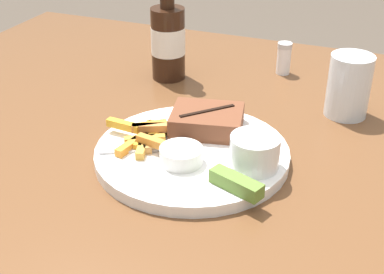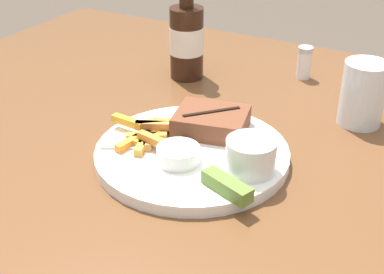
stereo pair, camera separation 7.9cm
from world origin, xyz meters
TOP-DOWN VIEW (x-y plane):
  - dining_table at (0.00, 0.00)m, footprint 1.32×1.14m
  - dinner_plate at (0.00, 0.00)m, footprint 0.29×0.29m
  - steak_portion at (-0.00, 0.06)m, footprint 0.13×0.11m
  - fries_pile at (-0.07, -0.01)m, footprint 0.13×0.11m
  - coleslaw_cup at (0.10, -0.01)m, footprint 0.07×0.07m
  - dipping_sauce_cup at (0.00, -0.04)m, footprint 0.06×0.06m
  - pickle_spear at (0.09, -0.08)m, footprint 0.08×0.05m
  - fork_utensil at (-0.07, -0.03)m, footprint 0.12×0.07m
  - knife_utensil at (-0.02, 0.03)m, footprint 0.06×0.16m
  - beer_bottle at (-0.16, 0.27)m, footprint 0.07×0.07m
  - drinking_glass at (0.19, 0.24)m, footprint 0.07×0.07m
  - salt_shaker at (0.05, 0.38)m, footprint 0.03×0.03m

SIDE VIEW (x-z plane):
  - dining_table at x=0.00m, z-range 0.30..1.04m
  - dinner_plate at x=0.00m, z-range 0.75..0.76m
  - fork_utensil at x=-0.07m, z-range 0.76..0.77m
  - knife_utensil at x=-0.02m, z-range 0.76..0.77m
  - pickle_spear at x=0.09m, z-range 0.76..0.78m
  - fries_pile at x=-0.07m, z-range 0.76..0.78m
  - dipping_sauce_cup at x=0.00m, z-range 0.76..0.79m
  - salt_shaker at x=0.05m, z-range 0.75..0.81m
  - steak_portion at x=0.00m, z-range 0.76..0.80m
  - coleslaw_cup at x=0.10m, z-range 0.77..0.81m
  - drinking_glass at x=0.19m, z-range 0.75..0.85m
  - beer_bottle at x=-0.16m, z-range 0.71..0.94m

